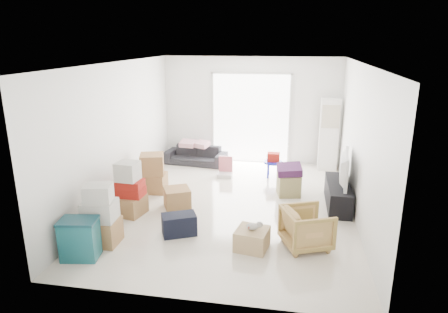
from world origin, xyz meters
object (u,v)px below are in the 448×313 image
Objects in this scene: tv_console at (338,195)px; wood_crate at (252,239)px; ottoman at (289,185)px; kids_table at (273,160)px; television at (339,180)px; storage_bins at (80,239)px; ac_tower at (329,135)px; sofa at (196,152)px; armchair at (307,226)px.

wood_crate is at bearing -127.06° from tv_console.
ottoman is at bearing 156.84° from tv_console.
television is at bearing -48.00° from kids_table.
tv_console reaches higher than wood_crate.
storage_bins reaches higher than wood_crate.
ac_tower is 1.27× the size of tv_console.
sofa is 2.69× the size of kids_table.
storage_bins is (-0.55, -4.81, 0.00)m from sofa.
kids_table is at bearing 109.58° from ottoman.
armchair is at bearing 165.52° from television.
tv_console is 0.30m from television.
television is 1.82× the size of kids_table.
tv_console is at bearing 5.69° from television.
ac_tower is at bearing 52.17° from storage_bins.
ac_tower is 2.34m from television.
armchair is 3.39m from storage_bins.
television is 4.72m from storage_bins.
television is (0.00, -0.00, 0.30)m from tv_console.
armchair reaches higher than sofa.
armchair is (-0.58, -4.04, -0.53)m from ac_tower.
ac_tower is 6.30m from storage_bins.
kids_table is (-0.69, 3.20, 0.06)m from armchair.
storage_bins is 1.39× the size of ottoman.
tv_console is 2.41m from wood_crate.
storage_bins is 1.05× the size of kids_table.
kids_table is at bearing -10.15° from armchair.
television reaches higher than ottoman.
tv_console reaches higher than ottoman.
armchair is at bearing -81.66° from ottoman.
sofa reaches higher than kids_table.
storage_bins reaches higher than kids_table.
television reaches higher than kids_table.
tv_console is 1.03m from ottoman.
tv_console is 2.24× the size of storage_bins.
armchair is at bearing -48.38° from sofa.
television is at bearing -26.16° from sofa.
armchair reaches higher than ottoman.
tv_console is 2.92× the size of wood_crate.
storage_bins is at bearing -134.09° from ottoman.
wood_crate is at bearing -108.32° from ac_tower.
armchair is 1.13× the size of storage_bins.
storage_bins is (-3.90, -2.64, -0.22)m from television.
ac_tower is 3.96× the size of ottoman.
sofa is at bearing -177.40° from ac_tower.
tv_console is 3.13× the size of ottoman.
wood_crate is (-0.51, -2.33, -0.06)m from ottoman.
storage_bins is 2.55m from wood_crate.
ac_tower reaches higher than wood_crate.
kids_table reaches higher than ottoman.
ottoman is (2.40, -1.76, -0.09)m from sofa.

